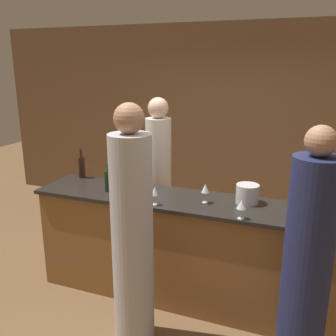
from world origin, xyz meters
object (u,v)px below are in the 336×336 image
object	(u,v)px
guest_0	(306,271)
guest_1	(132,237)
bartender	(159,184)
wine_bottle_2	(82,166)
ice_bucket	(247,194)
wine_bottle_0	(109,180)

from	to	relation	value
guest_0	guest_1	xyz separation A→B (m)	(-1.28, -0.05, 0.05)
bartender	wine_bottle_2	size ratio (longest dim) A/B	5.95
guest_1	ice_bucket	world-z (taller)	guest_1
guest_0	wine_bottle_2	distance (m)	2.52
ice_bucket	wine_bottle_2	bearing A→B (deg)	175.85
guest_0	ice_bucket	size ratio (longest dim) A/B	9.23
wine_bottle_0	guest_0	bearing A→B (deg)	-17.44
guest_0	guest_1	distance (m)	1.29
guest_0	ice_bucket	xyz separation A→B (m)	(-0.54, 0.74, 0.24)
bartender	wine_bottle_0	bearing A→B (deg)	72.64
wine_bottle_2	ice_bucket	bearing A→B (deg)	-4.15
guest_0	wine_bottle_0	distance (m)	1.96
guest_0	guest_1	world-z (taller)	guest_1
guest_0	guest_1	size ratio (longest dim) A/B	0.95
guest_1	ice_bucket	distance (m)	1.11
guest_0	guest_1	bearing A→B (deg)	-177.55
wine_bottle_2	guest_1	bearing A→B (deg)	-40.95
bartender	wine_bottle_2	bearing A→B (deg)	30.83
wine_bottle_2	ice_bucket	world-z (taller)	wine_bottle_2
wine_bottle_0	wine_bottle_2	distance (m)	0.58
bartender	guest_0	size ratio (longest dim) A/B	1.01
guest_0	wine_bottle_0	bearing A→B (deg)	162.56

